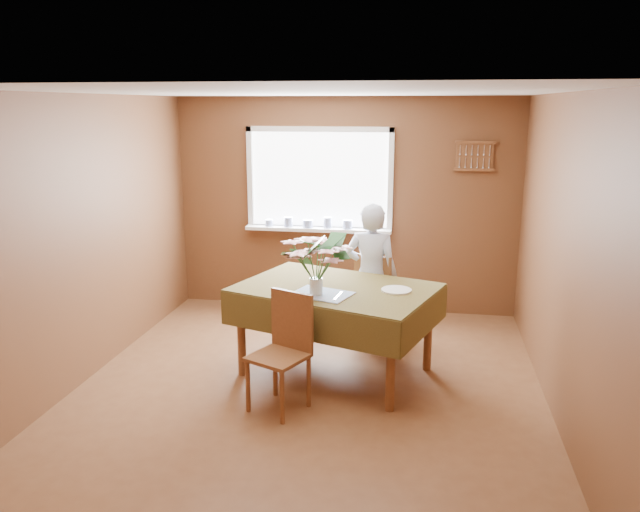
% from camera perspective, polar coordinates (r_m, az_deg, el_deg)
% --- Properties ---
extents(floor, '(4.50, 4.50, 0.00)m').
position_cam_1_polar(floor, '(5.57, -0.99, -11.90)').
color(floor, brown).
rests_on(floor, ground).
extents(ceiling, '(4.50, 4.50, 0.00)m').
position_cam_1_polar(ceiling, '(5.02, -1.11, 14.78)').
color(ceiling, white).
rests_on(ceiling, wall_back).
extents(wall_back, '(4.00, 0.00, 4.00)m').
position_cam_1_polar(wall_back, '(7.33, 2.28, 4.61)').
color(wall_back, brown).
rests_on(wall_back, floor).
extents(wall_front, '(4.00, 0.00, 4.00)m').
position_cam_1_polar(wall_front, '(3.07, -9.07, -8.57)').
color(wall_front, brown).
rests_on(wall_front, floor).
extents(wall_left, '(0.00, 4.50, 4.50)m').
position_cam_1_polar(wall_left, '(5.86, -20.63, 1.44)').
color(wall_left, brown).
rests_on(wall_left, floor).
extents(wall_right, '(0.00, 4.50, 4.50)m').
position_cam_1_polar(wall_right, '(5.17, 21.28, -0.16)').
color(wall_right, brown).
rests_on(wall_right, floor).
extents(window_assembly, '(1.72, 0.20, 1.22)m').
position_cam_1_polar(window_assembly, '(7.31, -0.11, 5.39)').
color(window_assembly, white).
rests_on(window_assembly, wall_back).
extents(spoon_rack, '(0.44, 0.05, 0.33)m').
position_cam_1_polar(spoon_rack, '(7.19, 13.96, 8.86)').
color(spoon_rack, brown).
rests_on(spoon_rack, wall_back).
extents(dining_table, '(1.97, 1.64, 0.83)m').
position_cam_1_polar(dining_table, '(5.60, 1.45, -3.80)').
color(dining_table, brown).
rests_on(dining_table, floor).
extents(chair_far, '(0.51, 0.51, 0.94)m').
position_cam_1_polar(chair_far, '(6.45, 5.17, -3.43)').
color(chair_far, brown).
rests_on(chair_far, floor).
extents(chair_near, '(0.54, 0.54, 0.95)m').
position_cam_1_polar(chair_near, '(5.07, -3.28, -8.20)').
color(chair_near, brown).
rests_on(chair_near, floor).
extents(seated_woman, '(0.58, 0.42, 1.47)m').
position_cam_1_polar(seated_woman, '(6.28, 4.70, -1.78)').
color(seated_woman, white).
rests_on(seated_woman, floor).
extents(flower_bouquet, '(0.58, 0.58, 0.50)m').
position_cam_1_polar(flower_bouquet, '(5.25, -0.36, -0.16)').
color(flower_bouquet, white).
rests_on(flower_bouquet, dining_table).
extents(side_plate, '(0.37, 0.37, 0.01)m').
position_cam_1_polar(side_plate, '(5.48, 7.00, -3.11)').
color(side_plate, white).
rests_on(side_plate, dining_table).
extents(table_knife, '(0.05, 0.23, 0.00)m').
position_cam_1_polar(table_knife, '(5.28, 1.67, -3.64)').
color(table_knife, silver).
rests_on(table_knife, dining_table).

